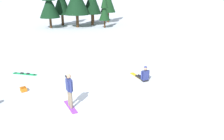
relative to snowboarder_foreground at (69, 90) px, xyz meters
The scene contains 8 objects.
ground_plane 1.89m from the snowboarder_foreground, 56.73° to the left, with size 800.00×800.00×0.00m, color silver.
snowboarder_foreground is the anchor object (origin of this frame).
snowboarder_midground 5.45m from the snowboarder_foreground, 40.48° to the left, with size 1.14×1.75×1.01m.
loose_snowboard_near_left 6.13m from the snowboarder_foreground, 129.69° to the left, with size 1.84×0.69×0.09m.
backpack_orange 3.67m from the snowboarder_foreground, 147.43° to the left, with size 0.50×0.55×0.27m.
pine_tree_broad 23.75m from the snowboarder_foreground, 87.06° to the left, with size 1.58×1.58×4.87m.
pine_tree_slender 28.75m from the snowboarder_foreground, 91.52° to the left, with size 2.64×2.64×6.50m.
pine_tree_leaning 24.44m from the snowboarder_foreground, 105.49° to the left, with size 2.83×2.83×6.73m.
Camera 1 is at (1.09, -11.80, 5.71)m, focal length 37.61 mm.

